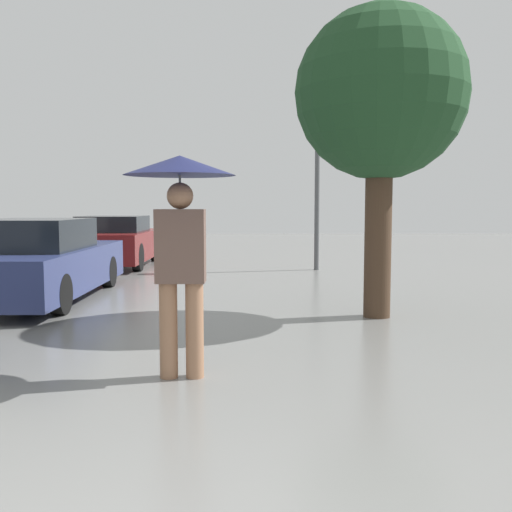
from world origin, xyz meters
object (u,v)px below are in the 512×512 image
object	(u,v)px
parked_car_middle	(39,262)
street_lamp	(317,147)
pedestrian	(180,212)
tree	(381,97)
parked_car_farthest	(116,242)

from	to	relation	value
parked_car_middle	street_lamp	world-z (taller)	street_lamp
pedestrian	tree	world-z (taller)	tree
pedestrian	street_lamp	distance (m)	8.87
parked_car_middle	tree	xyz separation A→B (m)	(5.12, -1.53, 2.34)
parked_car_middle	parked_car_farthest	world-z (taller)	parked_car_middle
parked_car_middle	street_lamp	size ratio (longest dim) A/B	1.07
parked_car_farthest	street_lamp	world-z (taller)	street_lamp
tree	parked_car_middle	bearing A→B (deg)	163.37
parked_car_middle	parked_car_farthest	size ratio (longest dim) A/B	1.12
pedestrian	parked_car_middle	xyz separation A→B (m)	(-2.79, 4.25, -0.85)
parked_car_farthest	tree	xyz separation A→B (m)	(5.08, -6.73, 2.33)
parked_car_middle	tree	bearing A→B (deg)	-16.63
pedestrian	street_lamp	xyz separation A→B (m)	(2.20, 8.48, 1.42)
parked_car_middle	street_lamp	xyz separation A→B (m)	(4.98, 4.23, 2.28)
parked_car_middle	tree	world-z (taller)	tree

